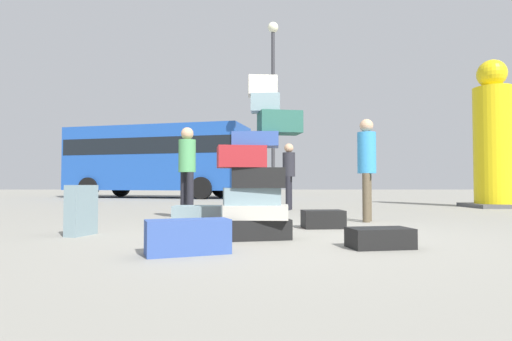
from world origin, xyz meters
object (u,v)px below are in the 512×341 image
at_px(suitcase_black_foreground_far, 381,238).
at_px(person_bearded_onlooker, 188,164).
at_px(suitcase_maroon_white_trunk, 244,210).
at_px(suitcase_black_upright_blue, 324,219).
at_px(suitcase_slate_right_side, 199,216).
at_px(suitcase_navy_left_side, 189,237).
at_px(yellow_dummy_statue, 495,142).
at_px(person_passerby_in_red, 368,161).
at_px(suitcase_tower, 258,177).
at_px(person_tourist_with_camera, 290,170).
at_px(lamp_post, 274,84).
at_px(suitcase_slate_behind_tower, 83,210).
at_px(parked_bus, 159,157).

distance_m(suitcase_black_foreground_far, person_bearded_onlooker, 4.10).
distance_m(suitcase_maroon_white_trunk, suitcase_black_upright_blue, 1.15).
height_order(suitcase_maroon_white_trunk, suitcase_slate_right_side, suitcase_maroon_white_trunk).
distance_m(suitcase_navy_left_side, suitcase_black_foreground_far, 1.83).
bearing_deg(yellow_dummy_statue, person_passerby_in_red, -137.88).
height_order(suitcase_slate_right_side, yellow_dummy_statue, yellow_dummy_statue).
bearing_deg(suitcase_tower, suitcase_slate_right_side, 122.45).
xyz_separation_m(suitcase_tower, person_tourist_with_camera, (0.78, 5.03, 0.25)).
relative_size(yellow_dummy_statue, lamp_post, 0.64).
distance_m(suitcase_slate_behind_tower, yellow_dummy_statue, 10.28).
distance_m(suitcase_slate_behind_tower, lamp_post, 9.77).
bearing_deg(lamp_post, person_bearded_onlooker, -105.60).
relative_size(suitcase_black_foreground_far, person_passerby_in_red, 0.35).
height_order(person_bearded_onlooker, parked_bus, parked_bus).
bearing_deg(suitcase_slate_behind_tower, suitcase_navy_left_side, -26.72).
relative_size(suitcase_slate_behind_tower, person_passerby_in_red, 0.36).
distance_m(person_bearded_onlooker, person_passerby_in_red, 3.07).
xyz_separation_m(suitcase_black_foreground_far, person_bearded_onlooker, (-2.41, 3.19, 0.87)).
xyz_separation_m(suitcase_maroon_white_trunk, lamp_post, (0.75, 8.09, 3.71)).
relative_size(person_bearded_onlooker, person_passerby_in_red, 0.96).
relative_size(suitcase_maroon_white_trunk, lamp_post, 0.09).
height_order(person_passerby_in_red, yellow_dummy_statue, yellow_dummy_statue).
bearing_deg(suitcase_maroon_white_trunk, suitcase_tower, -94.22).
xyz_separation_m(suitcase_slate_behind_tower, person_bearded_onlooker, (0.89, 2.24, 0.66)).
relative_size(suitcase_tower, person_bearded_onlooker, 1.17).
height_order(suitcase_tower, yellow_dummy_statue, yellow_dummy_statue).
bearing_deg(person_bearded_onlooker, person_passerby_in_red, 41.62).
xyz_separation_m(suitcase_tower, suitcase_slate_behind_tower, (-2.11, 0.25, -0.39)).
distance_m(suitcase_navy_left_side, yellow_dummy_statue, 9.99).
distance_m(suitcase_black_upright_blue, suitcase_black_foreground_far, 1.79).
bearing_deg(person_passerby_in_red, parked_bus, -128.71).
distance_m(suitcase_black_upright_blue, suitcase_slate_behind_tower, 3.15).
relative_size(suitcase_black_upright_blue, yellow_dummy_statue, 0.14).
height_order(suitcase_black_upright_blue, suitcase_slate_right_side, suitcase_slate_right_side).
height_order(parked_bus, lamp_post, lamp_post).
bearing_deg(lamp_post, suitcase_black_foreground_far, -86.30).
bearing_deg(yellow_dummy_statue, suitcase_maroon_white_trunk, -140.96).
distance_m(suitcase_black_upright_blue, suitcase_navy_left_side, 2.61).
bearing_deg(person_bearded_onlooker, person_tourist_with_camera, 102.35).
bearing_deg(suitcase_tower, suitcase_maroon_white_trunk, 102.70).
xyz_separation_m(suitcase_tower, lamp_post, (0.57, 8.90, 3.28)).
height_order(suitcase_navy_left_side, yellow_dummy_statue, yellow_dummy_statue).
bearing_deg(suitcase_slate_right_side, person_passerby_in_red, 11.64).
height_order(suitcase_slate_behind_tower, person_passerby_in_red, person_passerby_in_red).
height_order(suitcase_maroon_white_trunk, yellow_dummy_statue, yellow_dummy_statue).
bearing_deg(yellow_dummy_statue, suitcase_black_upright_blue, -136.98).
height_order(suitcase_black_upright_blue, person_bearded_onlooker, person_bearded_onlooker).
xyz_separation_m(suitcase_navy_left_side, yellow_dummy_statue, (6.87, 7.07, 1.59)).
bearing_deg(person_passerby_in_red, suitcase_slate_right_side, -53.82).
xyz_separation_m(suitcase_navy_left_side, person_passerby_in_red, (2.42, 3.05, 0.85)).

